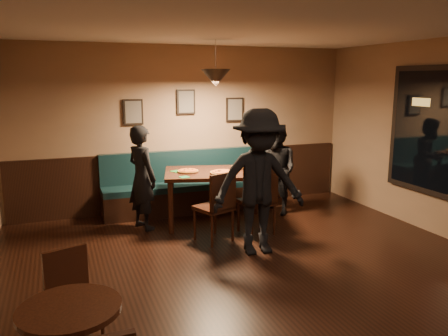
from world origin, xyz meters
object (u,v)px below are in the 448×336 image
object	(u,v)px
diner_left	(142,178)
diner_right	(277,170)
chair_near_left	(214,206)
diner_front	(259,182)
dining_table	(216,197)
booth_bench	(192,182)
cafe_chair_far	(75,303)
soda_glass	(259,167)
chair_near_right	(257,200)
tabasco_bottle	(250,165)

from	to	relation	value
diner_left	diner_right	xyz separation A→B (m)	(2.24, -0.02, -0.03)
chair_near_left	diner_front	world-z (taller)	diner_front
dining_table	diner_left	distance (m)	1.19
diner_right	chair_near_left	bearing A→B (deg)	-74.30
chair_near_left	diner_front	bearing A→B (deg)	-77.92
booth_bench	diner_right	size ratio (longest dim) A/B	2.00
dining_table	diner_right	distance (m)	1.18
diner_right	cafe_chair_far	distance (m)	4.43
soda_glass	dining_table	bearing A→B (deg)	155.07
dining_table	cafe_chair_far	bearing A→B (deg)	-113.89
diner_right	chair_near_right	bearing A→B (deg)	-58.06
chair_near_left	tabasco_bottle	xyz separation A→B (m)	(0.86, 0.69, 0.40)
diner_left	cafe_chair_far	bearing A→B (deg)	136.11
booth_bench	chair_near_right	distance (m)	1.55
chair_near_right	diner_front	world-z (taller)	diner_front
dining_table	cafe_chair_far	distance (m)	3.53
booth_bench	dining_table	world-z (taller)	booth_bench
booth_bench	chair_near_right	bearing A→B (deg)	-69.07
chair_near_right	soda_glass	bearing A→B (deg)	53.76
dining_table	tabasco_bottle	size ratio (longest dim) A/B	12.14
diner_right	booth_bench	bearing A→B (deg)	-132.23
booth_bench	chair_near_left	size ratio (longest dim) A/B	3.01
booth_bench	diner_left	bearing A→B (deg)	-146.54
booth_bench	tabasco_bottle	bearing A→B (deg)	-47.87
diner_right	dining_table	bearing A→B (deg)	-98.22
booth_bench	chair_near_left	distance (m)	1.51
soda_glass	chair_near_right	bearing A→B (deg)	-119.29
diner_right	tabasco_bottle	bearing A→B (deg)	-89.23
diner_front	dining_table	bearing A→B (deg)	99.68
diner_left	tabasco_bottle	distance (m)	1.70
diner_right	cafe_chair_far	xyz separation A→B (m)	(-3.34, -2.89, -0.33)
chair_near_left	diner_left	distance (m)	1.24
chair_near_right	cafe_chair_far	size ratio (longest dim) A/B	1.19
dining_table	chair_near_left	size ratio (longest dim) A/B	1.56
booth_bench	cafe_chair_far	world-z (taller)	booth_bench
diner_left	soda_glass	distance (m)	1.78
diner_right	diner_front	bearing A→B (deg)	-50.16
soda_glass	cafe_chair_far	xyz separation A→B (m)	(-2.82, -2.47, -0.48)
dining_table	diner_left	world-z (taller)	diner_left
dining_table	soda_glass	bearing A→B (deg)	-9.93
dining_table	diner_right	xyz separation A→B (m)	(1.13, 0.14, 0.34)
diner_left	diner_right	size ratio (longest dim) A/B	1.04
diner_front	cafe_chair_far	size ratio (longest dim) A/B	2.23
booth_bench	diner_left	xyz separation A→B (m)	(-0.95, -0.63, 0.28)
dining_table	cafe_chair_far	xyz separation A→B (m)	(-2.22, -2.75, 0.00)
booth_bench	chair_near_right	world-z (taller)	chair_near_right
diner_front	chair_near_left	bearing A→B (deg)	128.05
booth_bench	soda_glass	xyz separation A→B (m)	(0.76, -1.07, 0.40)
chair_near_left	diner_left	bearing A→B (deg)	112.28
booth_bench	diner_right	xyz separation A→B (m)	(1.29, -0.65, 0.25)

